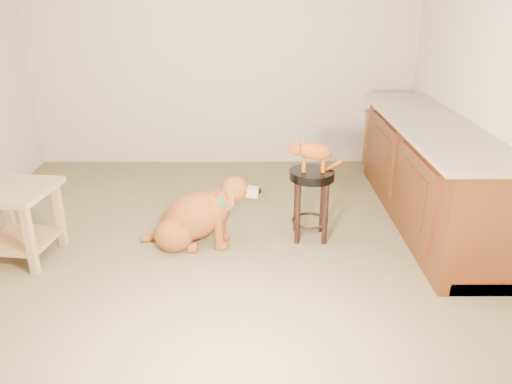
{
  "coord_description": "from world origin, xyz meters",
  "views": [
    {
      "loc": [
        0.35,
        -3.91,
        2.02
      ],
      "look_at": [
        0.37,
        -0.09,
        0.45
      ],
      "focal_mm": 35.0,
      "sensor_mm": 36.0,
      "label": 1
    }
  ],
  "objects_px": {
    "side_table": "(16,212)",
    "wood_stool": "(381,141)",
    "padded_stool": "(311,191)",
    "tabby_kitten": "(312,152)",
    "golden_retriever": "(196,218)"
  },
  "relations": [
    {
      "from": "side_table",
      "to": "wood_stool",
      "type": "bearing_deg",
      "value": 31.7
    },
    {
      "from": "padded_stool",
      "to": "tabby_kitten",
      "type": "xyz_separation_m",
      "value": [
        -0.01,
        0.0,
        0.34
      ]
    },
    {
      "from": "wood_stool",
      "to": "side_table",
      "type": "height_order",
      "value": "wood_stool"
    },
    {
      "from": "padded_stool",
      "to": "golden_retriever",
      "type": "distance_m",
      "value": 0.99
    },
    {
      "from": "padded_stool",
      "to": "golden_retriever",
      "type": "xyz_separation_m",
      "value": [
        -0.97,
        -0.12,
        -0.19
      ]
    },
    {
      "from": "padded_stool",
      "to": "side_table",
      "type": "xyz_separation_m",
      "value": [
        -2.34,
        -0.34,
        -0.04
      ]
    },
    {
      "from": "padded_stool",
      "to": "tabby_kitten",
      "type": "bearing_deg",
      "value": 172.21
    },
    {
      "from": "padded_stool",
      "to": "tabby_kitten",
      "type": "relative_size",
      "value": 1.28
    },
    {
      "from": "wood_stool",
      "to": "tabby_kitten",
      "type": "xyz_separation_m",
      "value": [
        -1.02,
        -1.73,
        0.42
      ]
    },
    {
      "from": "padded_stool",
      "to": "golden_retriever",
      "type": "relative_size",
      "value": 0.59
    },
    {
      "from": "padded_stool",
      "to": "golden_retriever",
      "type": "bearing_deg",
      "value": -172.9
    },
    {
      "from": "tabby_kitten",
      "to": "side_table",
      "type": "bearing_deg",
      "value": -169.64
    },
    {
      "from": "side_table",
      "to": "tabby_kitten",
      "type": "height_order",
      "value": "tabby_kitten"
    },
    {
      "from": "padded_stool",
      "to": "wood_stool",
      "type": "bearing_deg",
      "value": 59.74
    },
    {
      "from": "padded_stool",
      "to": "side_table",
      "type": "bearing_deg",
      "value": -171.79
    }
  ]
}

